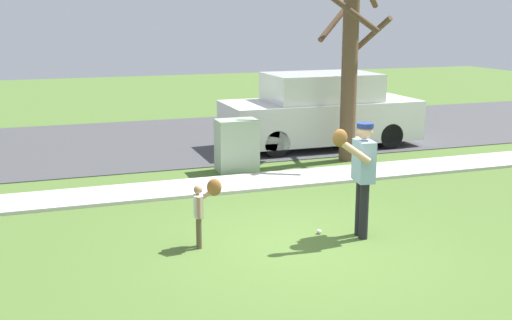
{
  "coord_description": "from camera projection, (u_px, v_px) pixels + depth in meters",
  "views": [
    {
      "loc": [
        -3.51,
        -7.9,
        3.31
      ],
      "look_at": [
        -0.28,
        1.5,
        1.0
      ],
      "focal_mm": 43.55,
      "sensor_mm": 36.0,
      "label": 1
    }
  ],
  "objects": [
    {
      "name": "parked_van_white",
      "position": [
        321.0,
        112.0,
        15.96
      ],
      "size": [
        5.0,
        1.95,
        1.88
      ],
      "rotation": [
        0.0,
        0.0,
        3.14
      ],
      "color": "silver",
      "rests_on": "road_surface"
    },
    {
      "name": "sidewalk_strip",
      "position": [
        235.0,
        184.0,
        12.45
      ],
      "size": [
        36.0,
        1.2,
        0.06
      ],
      "primitive_type": "cube",
      "color": "beige",
      "rests_on": "ground"
    },
    {
      "name": "road_surface",
      "position": [
        182.0,
        139.0,
        17.06
      ],
      "size": [
        36.0,
        6.8,
        0.02
      ],
      "primitive_type": "cube",
      "color": "#424244",
      "rests_on": "ground"
    },
    {
      "name": "street_tree_near",
      "position": [
        350.0,
        61.0,
        14.08
      ],
      "size": [
        1.84,
        1.88,
        4.33
      ],
      "color": "brown",
      "rests_on": "ground"
    },
    {
      "name": "person_child",
      "position": [
        204.0,
        204.0,
        9.02
      ],
      "size": [
        0.47,
        0.35,
        0.99
      ],
      "rotation": [
        0.0,
        0.0,
        6.13
      ],
      "color": "brown",
      "rests_on": "ground"
    },
    {
      "name": "person_adult",
      "position": [
        361.0,
        167.0,
        9.28
      ],
      "size": [
        0.77,
        0.62,
        1.77
      ],
      "rotation": [
        0.0,
        0.0,
        2.99
      ],
      "color": "black",
      "rests_on": "ground"
    },
    {
      "name": "ground_plane",
      "position": [
        237.0,
        186.0,
        12.37
      ],
      "size": [
        48.0,
        48.0,
        0.0
      ],
      "primitive_type": "plane",
      "color": "#4C6B2D"
    },
    {
      "name": "baseball",
      "position": [
        319.0,
        232.0,
        9.66
      ],
      "size": [
        0.07,
        0.07,
        0.07
      ],
      "primitive_type": "sphere",
      "color": "white",
      "rests_on": "ground"
    },
    {
      "name": "utility_cabinet",
      "position": [
        237.0,
        145.0,
        13.5
      ],
      "size": [
        0.88,
        0.56,
        1.14
      ],
      "primitive_type": "cube",
      "color": "#9EB293",
      "rests_on": "ground"
    }
  ]
}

